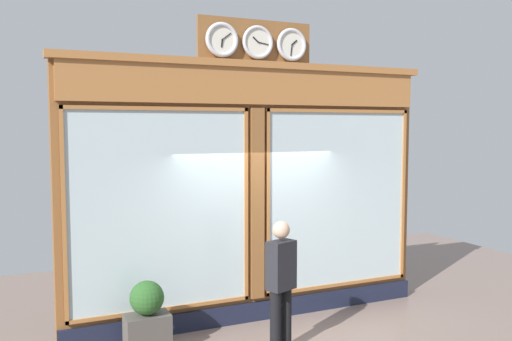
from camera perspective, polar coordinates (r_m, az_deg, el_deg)
The scene contains 4 objects.
shop_facade at distance 8.05m, azimuth -0.37°, elevation -2.06°, with size 5.70×0.42×4.40m.
pedestrian at distance 7.01m, azimuth 2.64°, elevation -11.47°, with size 0.41×0.33×1.69m.
planter_box at distance 7.31m, azimuth -11.32°, elevation -16.48°, with size 0.56×0.36×0.51m, color #4C4742.
planter_shrub at distance 7.15m, azimuth -11.38°, elevation -12.97°, with size 0.43×0.43×0.43m, color #285623.
Camera 1 is at (3.26, 7.18, 2.87)m, focal length 38.12 mm.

